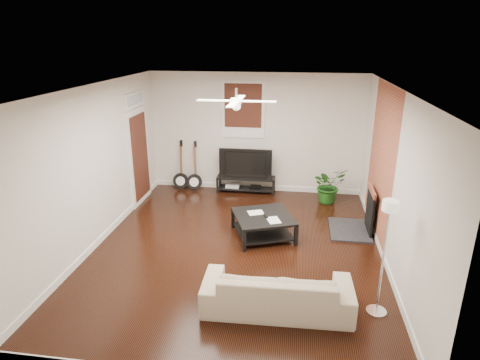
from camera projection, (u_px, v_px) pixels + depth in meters
The scene contains 14 objects.
room at pixel (237, 174), 6.74m from camera, with size 5.01×6.01×2.81m.
brick_accent at pixel (381, 163), 7.34m from camera, with size 0.02×2.20×2.80m, color #B05738.
fireplace at pixel (359, 209), 7.69m from camera, with size 0.80×1.10×0.92m, color black.
window_back at pixel (243, 110), 9.37m from camera, with size 1.00×0.06×1.30m, color #37180F.
door_left at pixel (139, 148), 8.90m from camera, with size 0.08×1.00×2.50m, color white.
tv_stand at pixel (246, 184), 9.77m from camera, with size 1.38×0.37×0.39m, color black.
tv at pixel (246, 162), 9.60m from camera, with size 1.24×0.16×0.71m, color black.
coffee_table at pixel (263, 226), 7.59m from camera, with size 1.01×1.01×0.43m, color black.
sofa at pixel (277, 290), 5.53m from camera, with size 2.03×0.79×0.59m, color tan.
floor_lamp at pixel (383, 259), 5.27m from camera, with size 0.27×0.27×1.66m, color white, non-canonical shape.
potted_plant at pixel (329, 185), 9.11m from camera, with size 0.73×0.63×0.81m, color #1B5117.
guitar_left at pixel (180, 166), 9.82m from camera, with size 0.38×0.27×1.22m, color black, non-canonical shape.
guitar_right at pixel (194, 166), 9.74m from camera, with size 0.38×0.27×1.22m, color black, non-canonical shape.
ceiling_fan at pixel (236, 101), 6.34m from camera, with size 1.24×1.24×0.32m, color white, non-canonical shape.
Camera 1 is at (0.97, -6.32, 3.55)m, focal length 30.45 mm.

